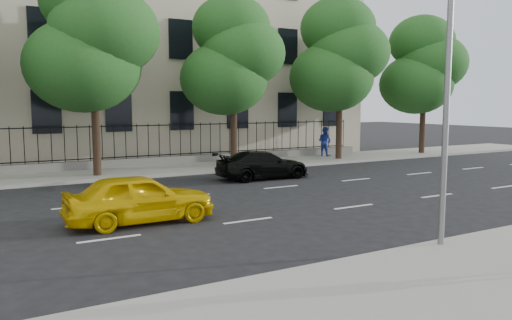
# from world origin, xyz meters

# --- Properties ---
(ground) EXTENTS (120.00, 120.00, 0.00)m
(ground) POSITION_xyz_m (0.00, 0.00, 0.00)
(ground) COLOR black
(ground) RESTS_ON ground
(near_sidewalk) EXTENTS (60.00, 4.00, 0.15)m
(near_sidewalk) POSITION_xyz_m (0.00, -4.00, 0.07)
(near_sidewalk) COLOR gray
(near_sidewalk) RESTS_ON ground
(far_sidewalk) EXTENTS (60.00, 4.00, 0.15)m
(far_sidewalk) POSITION_xyz_m (0.00, 14.00, 0.07)
(far_sidewalk) COLOR gray
(far_sidewalk) RESTS_ON ground
(lane_markings) EXTENTS (49.60, 4.62, 0.01)m
(lane_markings) POSITION_xyz_m (0.00, 4.75, 0.01)
(lane_markings) COLOR silver
(lane_markings) RESTS_ON ground
(masonry_building) EXTENTS (34.60, 12.11, 18.50)m
(masonry_building) POSITION_xyz_m (0.00, 22.95, 9.02)
(masonry_building) COLOR beige
(masonry_building) RESTS_ON ground
(iron_fence) EXTENTS (30.00, 0.50, 2.20)m
(iron_fence) POSITION_xyz_m (0.00, 15.70, 0.65)
(iron_fence) COLOR slate
(iron_fence) RESTS_ON far_sidewalk
(street_light) EXTENTS (0.25, 3.32, 8.05)m
(street_light) POSITION_xyz_m (2.50, -1.77, 5.15)
(street_light) COLOR slate
(street_light) RESTS_ON near_sidewalk
(tree_c) EXTENTS (5.89, 5.50, 9.80)m
(tree_c) POSITION_xyz_m (-1.96, 13.36, 6.41)
(tree_c) COLOR #382619
(tree_c) RESTS_ON far_sidewalk
(tree_d) EXTENTS (5.34, 4.94, 8.84)m
(tree_d) POSITION_xyz_m (5.04, 13.36, 5.84)
(tree_d) COLOR #382619
(tree_d) RESTS_ON far_sidewalk
(tree_e) EXTENTS (5.71, 5.31, 9.46)m
(tree_e) POSITION_xyz_m (12.04, 13.36, 6.20)
(tree_e) COLOR #382619
(tree_e) RESTS_ON far_sidewalk
(tree_f) EXTENTS (5.52, 5.12, 9.01)m
(tree_f) POSITION_xyz_m (19.04, 13.36, 5.88)
(tree_f) COLOR #382619
(tree_f) RESTS_ON far_sidewalk
(yellow_taxi) EXTENTS (4.22, 1.71, 1.43)m
(yellow_taxi) POSITION_xyz_m (-2.82, 3.81, 0.72)
(yellow_taxi) COLOR #D8AC05
(yellow_taxi) RESTS_ON ground
(black_sedan) EXTENTS (4.43, 1.93, 1.27)m
(black_sedan) POSITION_xyz_m (4.51, 9.35, 0.63)
(black_sedan) COLOR black
(black_sedan) RESTS_ON ground
(pedestrian_far) EXTENTS (0.94, 1.06, 1.82)m
(pedestrian_far) POSITION_xyz_m (12.12, 14.71, 1.06)
(pedestrian_far) COLOR navy
(pedestrian_far) RESTS_ON far_sidewalk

